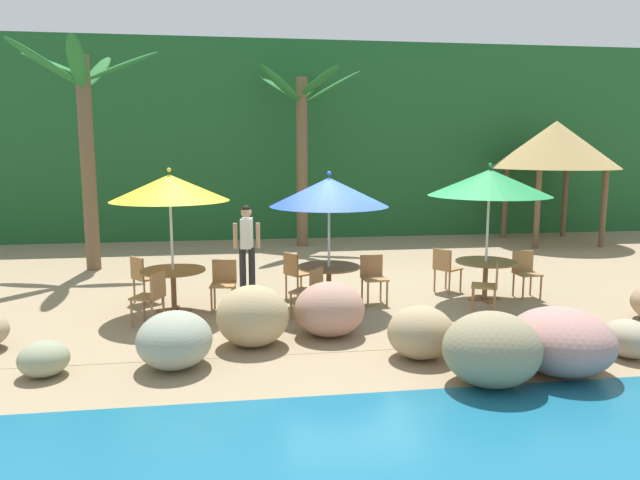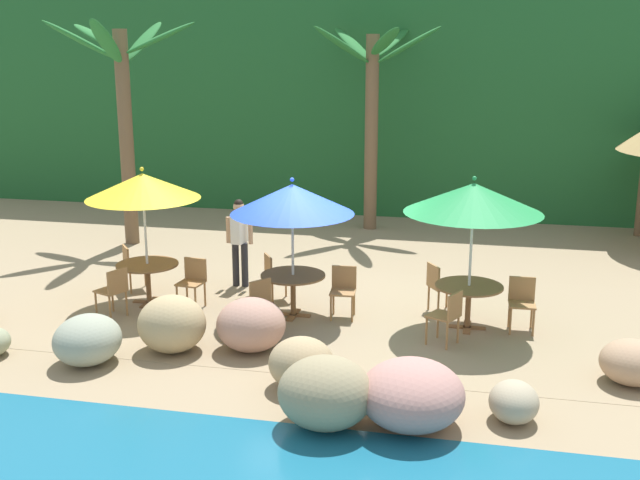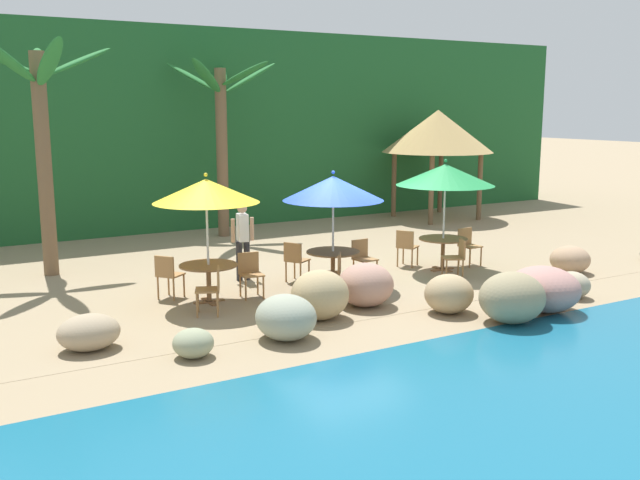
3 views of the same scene
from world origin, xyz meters
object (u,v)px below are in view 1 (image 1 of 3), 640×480
(chair_blue_inland, at_px, (296,271))
(chair_green_left, at_px, (490,283))
(chair_yellow_left, at_px, (152,295))
(palm_tree_second, at_px, (303,130))
(chair_yellow_seaward, at_px, (224,281))
(umbrella_green, at_px, (490,183))
(waiter_in_white, at_px, (247,242))
(dining_table_yellow, at_px, (173,277))
(palapa_hut, at_px, (556,145))
(palm_tree_nearest, at_px, (84,123))
(umbrella_yellow, at_px, (170,188))
(umbrella_blue, at_px, (329,192))
(dining_table_green, at_px, (486,268))
(chair_green_inland, at_px, (445,267))
(chair_yellow_inland, at_px, (143,276))
(chair_green_seaward, at_px, (525,270))
(dining_table_blue, at_px, (329,273))
(chair_blue_left, at_px, (311,289))
(chair_blue_seaward, at_px, (373,275))

(chair_blue_inland, height_order, chair_green_left, same)
(chair_yellow_left, distance_m, palm_tree_second, 8.53)
(chair_yellow_seaward, height_order, umbrella_green, umbrella_green)
(palm_tree_second, relative_size, waiter_in_white, 2.91)
(dining_table_yellow, distance_m, palapa_hut, 12.32)
(waiter_in_white, bearing_deg, palm_tree_nearest, 143.53)
(dining_table_yellow, xyz_separation_m, waiter_in_white, (1.29, 1.32, 0.37))
(umbrella_yellow, bearing_deg, chair_blue_inland, 15.25)
(umbrella_blue, distance_m, umbrella_green, 2.94)
(umbrella_blue, bearing_deg, waiter_in_white, 134.90)
(chair_yellow_seaward, bearing_deg, waiter_in_white, 71.83)
(dining_table_yellow, distance_m, dining_table_green, 5.62)
(chair_yellow_left, distance_m, dining_table_green, 5.92)
(dining_table_yellow, height_order, waiter_in_white, waiter_in_white)
(chair_yellow_seaward, relative_size, chair_green_inland, 1.00)
(dining_table_yellow, height_order, palapa_hut, palapa_hut)
(palm_tree_second, distance_m, palapa_hut, 7.43)
(waiter_in_white, bearing_deg, chair_yellow_left, -125.71)
(dining_table_yellow, distance_m, palm_tree_nearest, 5.27)
(palm_tree_nearest, bearing_deg, umbrella_blue, -39.16)
(chair_yellow_inland, relative_size, chair_yellow_left, 1.00)
(umbrella_yellow, height_order, dining_table_yellow, umbrella_yellow)
(chair_green_left, height_order, palm_tree_nearest, palm_tree_nearest)
(chair_blue_inland, bearing_deg, umbrella_yellow, -164.75)
(dining_table_yellow, height_order, chair_green_seaward, chair_green_seaward)
(dining_table_blue, xyz_separation_m, chair_blue_inland, (-0.52, 0.68, -0.10))
(chair_blue_inland, height_order, dining_table_green, chair_blue_inland)
(umbrella_green, xyz_separation_m, chair_green_inland, (-0.53, 0.67, -1.66))
(umbrella_yellow, height_order, palm_tree_nearest, palm_tree_nearest)
(chair_yellow_seaward, distance_m, umbrella_green, 5.05)
(umbrella_yellow, height_order, chair_green_left, umbrella_yellow)
(chair_blue_left, distance_m, palapa_hut, 11.00)
(chair_yellow_left, bearing_deg, chair_blue_seaward, 13.27)
(chair_green_seaward, height_order, chair_green_left, same)
(chair_green_inland, height_order, chair_green_left, same)
(umbrella_yellow, bearing_deg, chair_green_left, -9.17)
(chair_blue_seaward, bearing_deg, chair_yellow_left, -166.73)
(chair_yellow_seaward, height_order, chair_blue_seaward, same)
(chair_blue_left, height_order, chair_green_left, same)
(umbrella_green, distance_m, palm_tree_second, 7.19)
(chair_yellow_inland, bearing_deg, umbrella_green, -6.14)
(chair_blue_left, bearing_deg, chair_yellow_seaward, 149.90)
(chair_blue_left, bearing_deg, dining_table_green, 12.97)
(chair_yellow_left, xyz_separation_m, chair_green_left, (5.59, -0.04, 0.00))
(umbrella_green, relative_size, palm_tree_second, 0.51)
(chair_yellow_inland, distance_m, waiter_in_white, 2.07)
(palm_tree_nearest, bearing_deg, chair_yellow_inland, -63.75)
(chair_blue_seaward, bearing_deg, chair_yellow_seaward, -178.25)
(waiter_in_white, bearing_deg, chair_green_left, -28.30)
(dining_table_yellow, bearing_deg, chair_green_left, -9.17)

